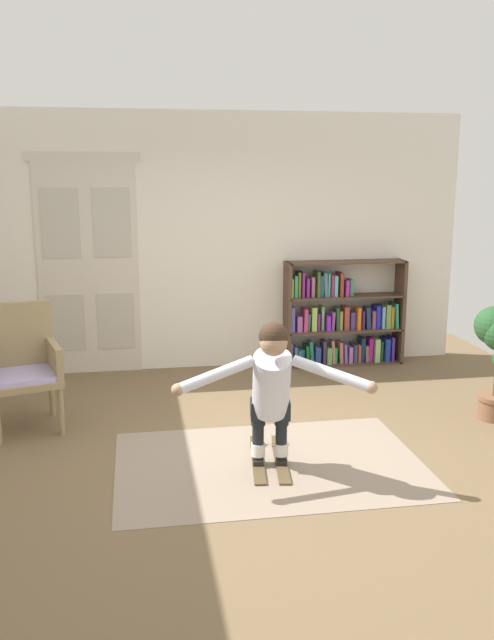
# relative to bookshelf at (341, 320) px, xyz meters

# --- Properties ---
(ground_plane) EXTENTS (7.20, 7.20, 0.00)m
(ground_plane) POSITION_rel_bookshelf_xyz_m (-1.57, -2.39, -0.54)
(ground_plane) COLOR brown
(back_wall) EXTENTS (6.00, 0.10, 2.90)m
(back_wall) POSITION_rel_bookshelf_xyz_m (-1.57, 0.21, 0.91)
(back_wall) COLOR silver
(back_wall) RESTS_ON ground
(double_door) EXTENTS (1.22, 0.05, 2.45)m
(double_door) POSITION_rel_bookshelf_xyz_m (-2.87, 0.15, 0.69)
(double_door) COLOR beige
(double_door) RESTS_ON ground
(rug) EXTENTS (2.38, 1.65, 0.01)m
(rug) POSITION_rel_bookshelf_xyz_m (-1.39, -2.65, -0.53)
(rug) COLOR gray
(rug) RESTS_ON ground
(bookshelf) EXTENTS (1.41, 0.30, 1.23)m
(bookshelf) POSITION_rel_bookshelf_xyz_m (0.00, 0.00, 0.00)
(bookshelf) COLOR brown
(bookshelf) RESTS_ON ground
(wicker_chair) EXTENTS (0.74, 0.74, 1.10)m
(wicker_chair) POSITION_rel_bookshelf_xyz_m (-3.38, -1.49, 0.05)
(wicker_chair) COLOR #97835B
(wicker_chair) RESTS_ON ground
(skis_pair) EXTENTS (0.37, 0.81, 0.07)m
(skis_pair) POSITION_rel_bookshelf_xyz_m (-1.38, -2.62, -0.51)
(skis_pair) COLOR brown
(skis_pair) RESTS_ON rug
(person_skier) EXTENTS (1.43, 0.72, 1.13)m
(person_skier) POSITION_rel_bookshelf_xyz_m (-1.41, -2.81, 0.18)
(person_skier) COLOR white
(person_skier) RESTS_ON skis_pair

